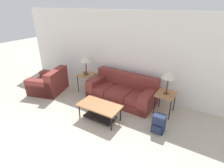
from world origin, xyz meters
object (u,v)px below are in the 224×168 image
(table_lamp_left, at_px, (86,59))
(side_table_left, at_px, (87,76))
(side_table_right, at_px, (166,96))
(backpack, at_px, (159,124))
(armchair, at_px, (49,83))
(couch, at_px, (122,92))
(coffee_table, at_px, (100,109))
(table_lamp_right, at_px, (169,75))

(table_lamp_left, bearing_deg, side_table_left, -45.00)
(table_lamp_left, bearing_deg, side_table_right, -0.00)
(side_table_right, height_order, backpack, side_table_right)
(armchair, relative_size, side_table_right, 2.13)
(couch, xyz_separation_m, table_lamp_left, (-1.33, -0.03, 0.85))
(couch, height_order, side_table_left, couch)
(couch, bearing_deg, armchair, -163.26)
(coffee_table, relative_size, backpack, 2.41)
(table_lamp_right, relative_size, backpack, 1.46)
(coffee_table, bearing_deg, backpack, 11.95)
(coffee_table, bearing_deg, armchair, 169.26)
(table_lamp_right, height_order, backpack, table_lamp_right)
(table_lamp_left, bearing_deg, backpack, -16.94)
(couch, distance_m, table_lamp_left, 1.58)
(side_table_right, distance_m, table_lamp_right, 0.60)
(couch, height_order, side_table_right, couch)
(armchair, relative_size, side_table_left, 2.13)
(armchair, distance_m, side_table_right, 3.81)
(side_table_left, xyz_separation_m, table_lamp_left, (-0.00, 0.00, 0.60))
(armchair, height_order, side_table_left, armchair)
(table_lamp_right, bearing_deg, table_lamp_left, 180.00)
(coffee_table, bearing_deg, table_lamp_right, 40.51)
(coffee_table, distance_m, table_lamp_right, 1.95)
(couch, relative_size, side_table_right, 3.46)
(coffee_table, xyz_separation_m, table_lamp_right, (1.34, 1.15, 0.82))
(side_table_left, relative_size, side_table_right, 1.00)
(coffee_table, relative_size, side_table_left, 1.81)
(side_table_right, height_order, table_lamp_left, table_lamp_left)
(side_table_right, bearing_deg, couch, 178.54)
(backpack, bearing_deg, couch, 148.58)
(table_lamp_left, relative_size, table_lamp_right, 1.00)
(couch, bearing_deg, side_table_left, -178.54)
(table_lamp_right, xyz_separation_m, backpack, (0.11, -0.84, -0.92))
(armchair, xyz_separation_m, side_table_left, (1.09, 0.69, 0.25))
(side_table_right, relative_size, backpack, 1.33)
(armchair, distance_m, side_table_left, 1.31)
(side_table_left, xyz_separation_m, table_lamp_right, (2.65, 0.00, 0.60))
(coffee_table, bearing_deg, table_lamp_left, 138.81)
(table_lamp_left, distance_m, table_lamp_right, 2.65)
(side_table_left, height_order, side_table_right, same)
(side_table_left, bearing_deg, table_lamp_left, 135.00)
(armchair, height_order, table_lamp_right, table_lamp_right)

